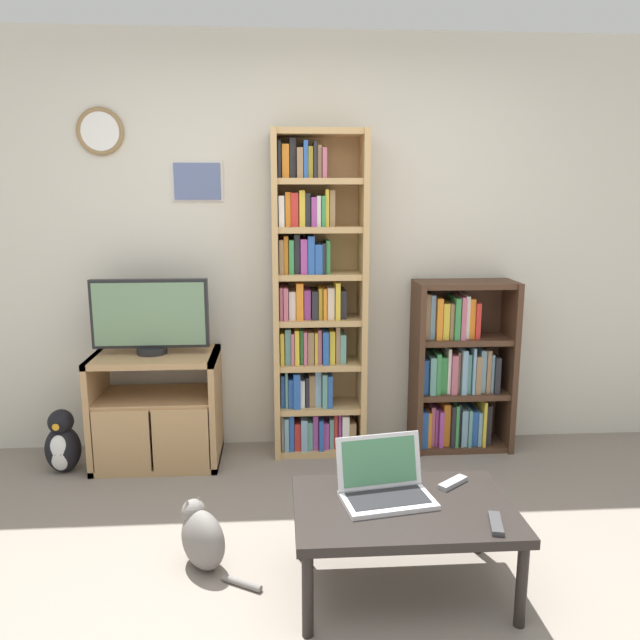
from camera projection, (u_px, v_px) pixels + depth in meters
The scene contains 12 objects.
ground_plane at pixel (325, 631), 2.37m from camera, with size 18.00×18.00×0.00m, color gray.
wall_back at pixel (302, 247), 3.98m from camera, with size 6.64×0.09×2.60m.
tv_stand at pixel (157, 409), 3.81m from camera, with size 0.75×0.47×0.69m.
television at pixel (150, 316), 3.72m from camera, with size 0.69×0.18×0.45m.
bookshelf_tall at pixel (314, 306), 3.88m from camera, with size 0.57×0.29×2.01m.
bookshelf_short at pixel (457, 371), 4.02m from camera, with size 0.63×0.30×1.10m.
coffee_table at pixel (404, 514), 2.56m from camera, with size 0.90×0.60×0.38m.
laptop at pixel (384, 483), 2.60m from camera, with size 0.41×0.32×0.24m.
remote_near_laptop at pixel (496, 523), 2.38m from camera, with size 0.08×0.17×0.02m.
remote_far_from_laptop at pixel (453, 483), 2.72m from camera, with size 0.15×0.13×0.02m.
cat at pixel (202, 537), 2.76m from camera, with size 0.41×0.36×0.31m.
penguin_figurine at pixel (62, 444), 3.70m from camera, with size 0.21×0.19×0.39m.
Camera 1 is at (-0.16, -2.08, 1.63)m, focal length 35.00 mm.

